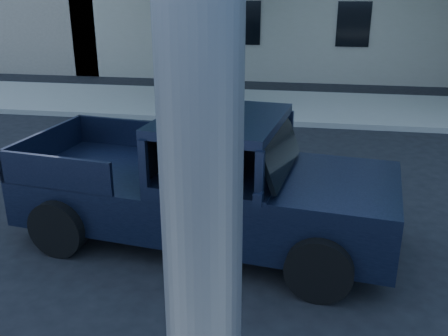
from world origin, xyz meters
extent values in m
plane|color=black|center=(0.00, 0.00, 0.00)|extent=(120.00, 120.00, 0.00)
cube|color=gray|center=(0.00, 9.20, 0.07)|extent=(60.00, 4.00, 0.15)
cylinder|color=#332619|center=(-4.00, 9.60, 2.20)|extent=(0.44, 0.44, 4.40)
cube|color=black|center=(-1.95, 0.74, 0.66)|extent=(5.64, 2.79, 0.69)
cube|color=black|center=(-0.04, 0.49, 1.08)|extent=(1.83, 2.27, 0.17)
cube|color=black|center=(-1.69, 0.71, 1.87)|extent=(1.87, 2.20, 0.12)
cube|color=black|center=(-0.85, 0.60, 1.51)|extent=(0.50, 1.81, 0.59)
cube|color=black|center=(-1.55, 0.22, 0.85)|extent=(0.64, 0.64, 0.40)
cube|color=black|center=(-1.04, -0.69, 1.33)|extent=(0.11, 0.07, 0.17)
cube|color=yellow|center=(-0.92, -4.06, 2.54)|extent=(0.20, 0.03, 0.50)
camera|label=1|loc=(-0.56, -5.87, 3.67)|focal=40.00mm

